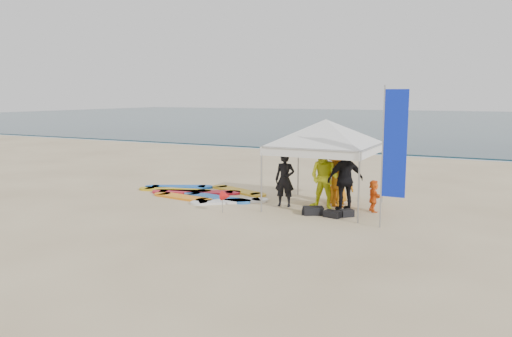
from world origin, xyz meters
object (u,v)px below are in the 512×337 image
at_px(person_yellow, 324,177).
at_px(feather_flag, 394,145).
at_px(person_seated, 374,196).
at_px(marker_pennant, 226,196).
at_px(person_black_b, 345,180).
at_px(person_orange_b, 338,178).
at_px(canopy_tent, 326,120).
at_px(person_orange_a, 339,180).
at_px(person_black_a, 285,180).
at_px(surfboard_spread, 202,193).

xyz_separation_m(person_yellow, feather_flag, (2.29, -1.47, 1.20)).
relative_size(person_seated, marker_pennant, 1.46).
xyz_separation_m(person_black_b, person_orange_b, (-0.54, 0.98, -0.13)).
xyz_separation_m(person_orange_b, canopy_tent, (-0.18, -0.73, 1.84)).
distance_m(person_orange_a, canopy_tent, 1.86).
bearing_deg(person_yellow, feather_flag, -27.75).
xyz_separation_m(person_seated, marker_pennant, (-3.76, -2.08, 0.03)).
xyz_separation_m(canopy_tent, marker_pennant, (-2.28, -2.00, -2.16)).
relative_size(person_black_b, feather_flag, 0.52).
height_order(person_black_b, feather_flag, feather_flag).
bearing_deg(feather_flag, person_black_b, 139.74).
relative_size(person_black_a, person_black_b, 0.88).
relative_size(person_yellow, feather_flag, 0.52).
distance_m(person_yellow, person_orange_a, 0.51).
bearing_deg(surfboard_spread, marker_pennant, -43.25).
bearing_deg(person_black_b, surfboard_spread, -44.00).
distance_m(person_black_a, person_seated, 2.67).
height_order(person_black_a, surfboard_spread, person_black_a).
relative_size(person_black_a, person_seated, 1.77).
height_order(marker_pennant, surfboard_spread, marker_pennant).
height_order(person_yellow, marker_pennant, person_yellow).
bearing_deg(person_black_b, person_orange_b, -102.89).
bearing_deg(marker_pennant, person_orange_b, 48.03).
xyz_separation_m(person_orange_b, surfboard_spread, (-4.56, -0.76, -0.78)).
distance_m(person_black_a, person_yellow, 1.20).
relative_size(person_yellow, marker_pennant, 2.94).
bearing_deg(person_yellow, person_seated, 13.69).
relative_size(person_yellow, person_black_b, 1.00).
xyz_separation_m(person_yellow, marker_pennant, (-2.32, -1.86, -0.44)).
relative_size(canopy_tent, feather_flag, 1.11).
bearing_deg(marker_pennant, person_orange_a, 40.23).
relative_size(canopy_tent, surfboard_spread, 0.83).
height_order(person_orange_a, surfboard_spread, person_orange_a).
relative_size(person_orange_a, person_seated, 1.79).
bearing_deg(surfboard_spread, person_black_a, -7.00).
relative_size(person_black_b, marker_pennant, 2.94).
height_order(person_black_b, person_orange_b, person_black_b).
height_order(person_orange_a, person_seated, person_orange_a).
xyz_separation_m(person_black_b, feather_flag, (1.61, -1.36, 1.20)).
height_order(person_black_a, marker_pennant, person_black_a).
bearing_deg(surfboard_spread, person_orange_a, 3.13).
bearing_deg(marker_pennant, surfboard_spread, 136.75).
xyz_separation_m(person_black_b, marker_pennant, (-3.00, -1.75, -0.44)).
height_order(person_yellow, person_orange_b, person_yellow).
height_order(person_black_a, person_orange_a, person_orange_a).
bearing_deg(person_orange_a, feather_flag, 160.70).
distance_m(person_orange_a, person_orange_b, 0.53).
relative_size(person_orange_a, canopy_tent, 0.42).
distance_m(feather_flag, marker_pennant, 4.90).
bearing_deg(feather_flag, person_black_a, 160.94).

